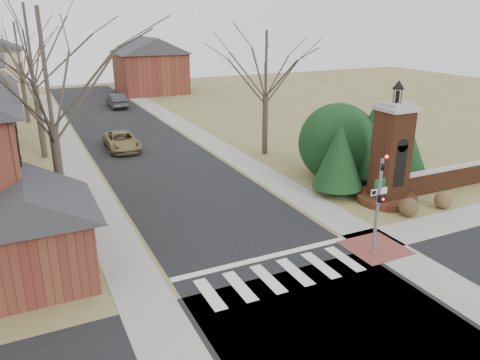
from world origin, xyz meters
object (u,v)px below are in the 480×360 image
distant_car (117,100)px  pickup_truck (122,141)px  sign_post (378,196)px  traffic_signal_pole (379,198)px  brick_gate_monument (390,163)px

distant_car → pickup_truck: bearing=79.9°
sign_post → traffic_signal_pole: bearing=-132.4°
traffic_signal_pole → distant_car: size_ratio=0.97×
traffic_signal_pole → pickup_truck: traffic_signal_pole is taller
pickup_truck → distant_car: size_ratio=1.03×
brick_gate_monument → distant_car: (-7.34, 34.10, -1.40)m
sign_post → distant_car: (-3.94, 37.10, -1.19)m
sign_post → pickup_truck: size_ratio=0.57×
brick_gate_monument → distant_car: bearing=102.2°
sign_post → distant_car: bearing=96.1°
traffic_signal_pole → brick_gate_monument: (4.70, 4.42, -0.42)m
traffic_signal_pole → distant_car: bearing=93.9°
sign_post → brick_gate_monument: brick_gate_monument is taller
traffic_signal_pole → sign_post: (1.29, 1.41, -0.64)m
sign_post → pickup_truck: bearing=110.2°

